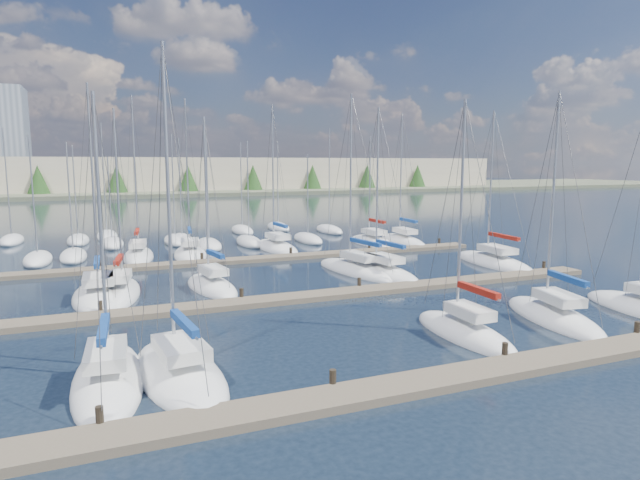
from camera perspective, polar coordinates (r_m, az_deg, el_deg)
name	(u,v)px	position (r m, az deg, el deg)	size (l,w,h in m)	color
ground	(195,225)	(75.73, -13.22, 1.60)	(400.00, 400.00, 0.00)	#192533
dock_near	(437,380)	(21.68, 12.41, -14.40)	(44.00, 1.93, 1.10)	#6B5E4C
dock_mid	(308,297)	(33.54, -1.30, -6.06)	(44.00, 1.93, 1.10)	#6B5E4C
dock_far	(250,260)	(46.60, -7.44, -2.09)	(44.00, 1.93, 1.10)	#6B5E4C
sailboat_k	(356,270)	(41.64, 3.83, -3.22)	(4.08, 9.84, 14.35)	white
sailboat_b	(108,380)	(22.71, -21.65, -13.68)	(3.06, 8.62, 11.79)	white
sailboat_l	(381,273)	(40.88, 6.56, -3.48)	(3.73, 9.05, 13.28)	white
sailboat_h	(99,296)	(36.36, -22.47, -5.53)	(3.27, 8.41, 14.00)	white
sailboat_e	(553,317)	(31.77, 23.60, -7.52)	(4.25, 8.43, 12.89)	white
sailboat_i	(122,293)	(36.60, -20.36, -5.30)	(3.09, 7.75, 12.54)	white
sailboat_m	(493,262)	(47.25, 17.98, -2.26)	(3.81, 10.02, 13.45)	white
sailboat_j	(212,286)	(36.89, -11.48, -4.86)	(3.50, 7.41, 12.20)	white
sailboat_n	(139,256)	(50.51, -18.78, -1.61)	(3.39, 8.59, 15.03)	white
sailboat_c	(179,373)	(22.47, -14.76, -13.57)	(3.99, 8.51, 13.67)	white
sailboat_p	(276,247)	(52.99, -4.68, -0.77)	(3.33, 8.95, 14.82)	white
sailboat_d	(464,332)	(27.50, 15.12, -9.50)	(2.32, 7.30, 12.16)	white
sailboat_r	(403,241)	(57.67, 8.82, -0.10)	(2.99, 8.94, 14.36)	white
sailboat_o	(190,254)	(50.27, -13.67, -1.45)	(3.81, 8.26, 14.89)	white
sailboat_q	(372,242)	(56.46, 5.58, -0.24)	(2.98, 8.23, 11.93)	white
distant_boats	(178,240)	(59.14, -14.92, 0.02)	(36.93, 20.75, 13.30)	#9EA0A5
shoreline	(94,167)	(164.16, -22.92, 7.21)	(400.00, 60.00, 38.00)	#666B51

